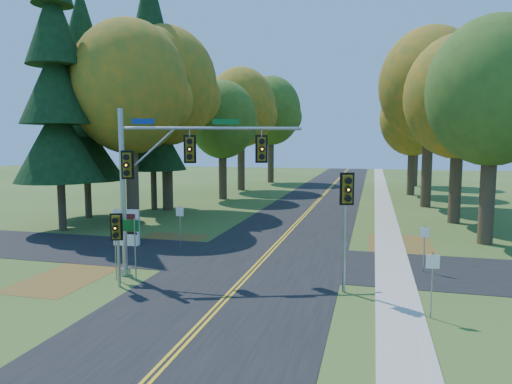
% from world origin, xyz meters
% --- Properties ---
extents(ground, '(160.00, 160.00, 0.00)m').
position_xyz_m(ground, '(0.00, 0.00, 0.00)').
color(ground, '#314F1C').
rests_on(ground, ground).
extents(road_main, '(8.00, 160.00, 0.02)m').
position_xyz_m(road_main, '(0.00, 0.00, 0.01)').
color(road_main, black).
rests_on(road_main, ground).
extents(road_cross, '(60.00, 6.00, 0.02)m').
position_xyz_m(road_cross, '(0.00, 2.00, 0.01)').
color(road_cross, black).
rests_on(road_cross, ground).
extents(centerline_left, '(0.10, 160.00, 0.01)m').
position_xyz_m(centerline_left, '(-0.10, 0.00, 0.03)').
color(centerline_left, gold).
rests_on(centerline_left, road_main).
extents(centerline_right, '(0.10, 160.00, 0.01)m').
position_xyz_m(centerline_right, '(0.10, 0.00, 0.03)').
color(centerline_right, gold).
rests_on(centerline_right, road_main).
extents(sidewalk_east, '(1.60, 160.00, 0.06)m').
position_xyz_m(sidewalk_east, '(6.20, 0.00, 0.03)').
color(sidewalk_east, '#9E998E').
rests_on(sidewalk_east, ground).
extents(leaf_patch_w_near, '(4.00, 6.00, 0.00)m').
position_xyz_m(leaf_patch_w_near, '(-6.50, 4.00, 0.01)').
color(leaf_patch_w_near, brown).
rests_on(leaf_patch_w_near, ground).
extents(leaf_patch_e, '(3.50, 8.00, 0.00)m').
position_xyz_m(leaf_patch_e, '(6.80, 6.00, 0.01)').
color(leaf_patch_e, brown).
rests_on(leaf_patch_e, ground).
extents(leaf_patch_w_far, '(3.00, 5.00, 0.00)m').
position_xyz_m(leaf_patch_w_far, '(-7.50, -3.00, 0.01)').
color(leaf_patch_w_far, brown).
rests_on(leaf_patch_w_far, ground).
extents(tree_w_a, '(8.00, 8.00, 14.15)m').
position_xyz_m(tree_w_a, '(-11.13, 9.38, 9.49)').
color(tree_w_a, '#38281C').
rests_on(tree_w_a, ground).
extents(tree_e_a, '(7.20, 7.20, 12.73)m').
position_xyz_m(tree_e_a, '(11.57, 8.77, 8.53)').
color(tree_e_a, '#38281C').
rests_on(tree_e_a, ground).
extents(tree_w_b, '(8.60, 8.60, 15.38)m').
position_xyz_m(tree_w_b, '(-11.72, 16.29, 10.37)').
color(tree_w_b, '#38281C').
rests_on(tree_w_b, ground).
extents(tree_e_b, '(7.60, 7.60, 13.33)m').
position_xyz_m(tree_e_b, '(10.97, 15.58, 8.90)').
color(tree_e_b, '#38281C').
rests_on(tree_e_b, ground).
extents(tree_w_c, '(6.80, 6.80, 11.91)m').
position_xyz_m(tree_w_c, '(-9.54, 24.47, 7.94)').
color(tree_w_c, '#38281C').
rests_on(tree_w_c, ground).
extents(tree_e_c, '(8.80, 8.80, 15.79)m').
position_xyz_m(tree_e_c, '(9.88, 23.69, 10.66)').
color(tree_e_c, '#38281C').
rests_on(tree_e_c, ground).
extents(tree_w_d, '(8.20, 8.20, 14.56)m').
position_xyz_m(tree_w_d, '(-10.13, 33.18, 9.78)').
color(tree_w_d, '#38281C').
rests_on(tree_w_d, ground).
extents(tree_e_d, '(7.00, 7.00, 12.32)m').
position_xyz_m(tree_e_d, '(9.26, 32.87, 8.24)').
color(tree_e_d, '#38281C').
rests_on(tree_e_d, ground).
extents(tree_w_e, '(8.40, 8.40, 14.97)m').
position_xyz_m(tree_w_e, '(-8.92, 44.09, 10.07)').
color(tree_w_e, '#38281C').
rests_on(tree_w_e, ground).
extents(tree_e_e, '(7.80, 7.80, 13.74)m').
position_xyz_m(tree_e_e, '(10.47, 43.58, 9.19)').
color(tree_e_e, '#38281C').
rests_on(tree_e_e, ground).
extents(pine_a, '(5.60, 5.60, 19.48)m').
position_xyz_m(pine_a, '(-14.50, 6.00, 9.18)').
color(pine_a, '#38281C').
rests_on(pine_a, ground).
extents(pine_b, '(5.60, 5.60, 17.31)m').
position_xyz_m(pine_b, '(-16.00, 11.00, 8.16)').
color(pine_b, '#38281C').
rests_on(pine_b, ground).
extents(pine_c, '(5.60, 5.60, 20.56)m').
position_xyz_m(pine_c, '(-13.00, 16.00, 9.69)').
color(pine_c, '#38281C').
rests_on(pine_c, ground).
extents(traffic_mast, '(7.57, 2.99, 7.22)m').
position_xyz_m(traffic_mast, '(-3.35, -1.41, 4.64)').
color(traffic_mast, '#94979C').
rests_on(traffic_mast, ground).
extents(east_signal_pole, '(0.53, 0.63, 4.68)m').
position_xyz_m(east_signal_pole, '(4.25, -2.11, 3.55)').
color(east_signal_pole, '#94969C').
rests_on(east_signal_pole, ground).
extents(ped_signal_pole, '(0.46, 0.55, 3.03)m').
position_xyz_m(ped_signal_pole, '(-4.55, -3.68, 2.25)').
color(ped_signal_pole, '#96999E').
rests_on(ped_signal_pole, ground).
extents(route_sign_cluster, '(1.24, 0.16, 2.65)m').
position_xyz_m(route_sign_cluster, '(-4.80, -2.64, 1.87)').
color(route_sign_cluster, gray).
rests_on(route_sign_cluster, ground).
extents(info_kiosk, '(1.49, 0.39, 2.05)m').
position_xyz_m(info_kiosk, '(-8.16, 3.17, 1.02)').
color(info_kiosk, white).
rests_on(info_kiosk, ground).
extents(reg_sign_e_north, '(0.39, 0.13, 2.10)m').
position_xyz_m(reg_sign_e_north, '(7.50, 1.74, 1.44)').
color(reg_sign_e_north, gray).
rests_on(reg_sign_e_north, ground).
extents(reg_sign_e_south, '(0.43, 0.08, 2.22)m').
position_xyz_m(reg_sign_e_south, '(7.17, -3.87, 1.52)').
color(reg_sign_e_south, gray).
rests_on(reg_sign_e_south, ground).
extents(reg_sign_w, '(0.46, 0.09, 2.39)m').
position_xyz_m(reg_sign_w, '(-4.87, 3.10, 1.64)').
color(reg_sign_w, gray).
rests_on(reg_sign_w, ground).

